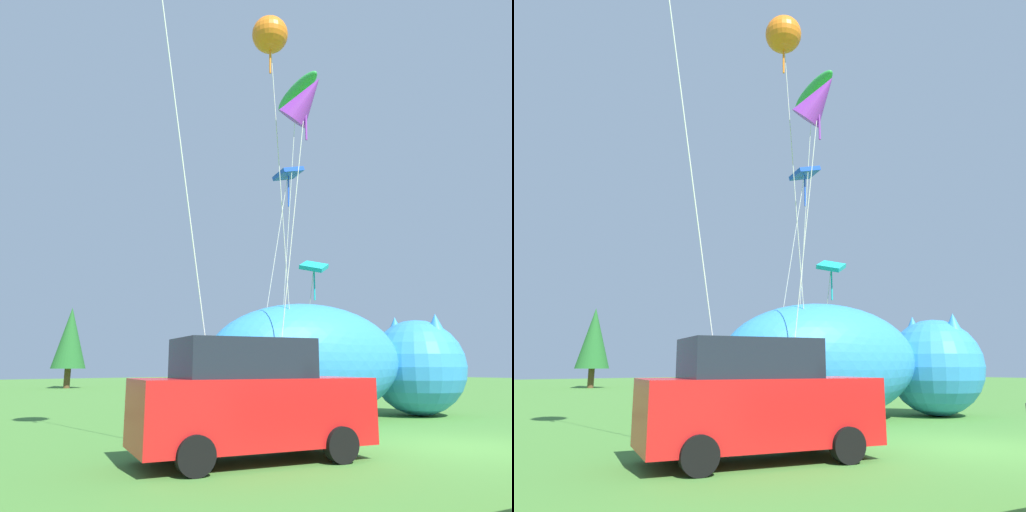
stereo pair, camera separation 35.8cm
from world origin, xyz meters
TOP-DOWN VIEW (x-y plane):
  - ground_plane at (0.00, 0.00)m, footprint 120.00×120.00m
  - parked_car at (-4.24, 1.60)m, footprint 4.45×2.72m
  - inflatable_cat at (2.14, 5.08)m, footprint 9.12×5.43m
  - kite_orange_flower at (-1.12, 4.48)m, footprint 2.10×1.23m
  - kite_teal_diamond at (3.71, 7.44)m, footprint 1.23×1.96m
  - kite_green_fish at (2.19, 6.68)m, footprint 1.54×3.06m
  - kite_blue_box at (2.24, 7.29)m, footprint 1.99×1.09m
  - kite_purple_delta at (-0.41, 3.75)m, footprint 1.56×1.84m
  - horizon_tree_east at (3.53, 32.13)m, footprint 2.46×2.46m

SIDE VIEW (x-z plane):
  - ground_plane at x=0.00m, z-range 0.00..0.00m
  - parked_car at x=-4.24m, z-range -0.03..2.06m
  - inflatable_cat at x=2.14m, z-range -0.13..3.35m
  - horizon_tree_east at x=3.53m, z-range 0.67..6.55m
  - kite_teal_diamond at x=3.71m, z-range 2.41..8.08m
  - kite_blue_box at x=2.24m, z-range 4.05..12.97m
  - kite_purple_delta at x=-0.41m, z-range 4.19..14.27m
  - kite_orange_flower at x=-1.12m, z-range 5.42..17.42m
  - kite_green_fish at x=2.19m, z-range 5.67..17.76m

